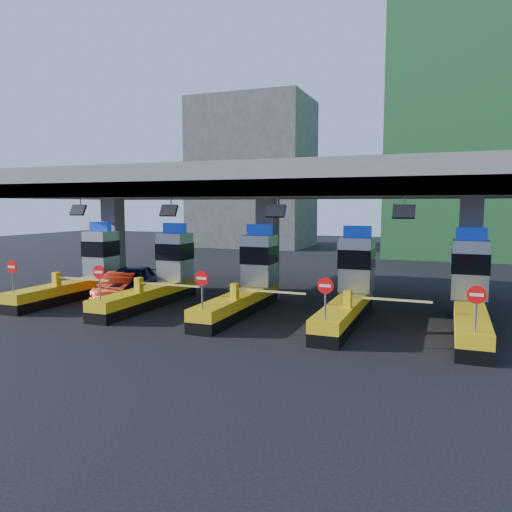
% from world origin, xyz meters
% --- Properties ---
extents(ground, '(120.00, 120.00, 0.00)m').
position_xyz_m(ground, '(0.00, 0.00, 0.00)').
color(ground, black).
rests_on(ground, ground).
extents(toll_canopy, '(28.00, 12.09, 7.00)m').
position_xyz_m(toll_canopy, '(0.00, 2.87, 6.13)').
color(toll_canopy, slate).
rests_on(toll_canopy, ground).
extents(toll_lane_far_left, '(4.43, 8.00, 4.16)m').
position_xyz_m(toll_lane_far_left, '(-10.00, 0.28, 1.40)').
color(toll_lane_far_left, black).
rests_on(toll_lane_far_left, ground).
extents(toll_lane_left, '(4.43, 8.00, 4.16)m').
position_xyz_m(toll_lane_left, '(-5.00, 0.28, 1.40)').
color(toll_lane_left, black).
rests_on(toll_lane_left, ground).
extents(toll_lane_center, '(4.43, 8.00, 4.16)m').
position_xyz_m(toll_lane_center, '(0.00, 0.28, 1.40)').
color(toll_lane_center, black).
rests_on(toll_lane_center, ground).
extents(toll_lane_right, '(4.43, 8.00, 4.16)m').
position_xyz_m(toll_lane_right, '(5.00, 0.28, 1.40)').
color(toll_lane_right, black).
rests_on(toll_lane_right, ground).
extents(toll_lane_far_right, '(4.43, 8.00, 4.16)m').
position_xyz_m(toll_lane_far_right, '(10.00, 0.28, 1.40)').
color(toll_lane_far_right, black).
rests_on(toll_lane_far_right, ground).
extents(bg_building_scaffold, '(18.00, 12.00, 28.00)m').
position_xyz_m(bg_building_scaffold, '(12.00, 32.00, 14.00)').
color(bg_building_scaffold, '#1E5926').
rests_on(bg_building_scaffold, ground).
extents(bg_building_concrete, '(14.00, 10.00, 18.00)m').
position_xyz_m(bg_building_concrete, '(-14.00, 36.00, 9.00)').
color(bg_building_concrete, '#4C4C49').
rests_on(bg_building_concrete, ground).
extents(van, '(3.47, 5.72, 1.82)m').
position_xyz_m(van, '(-7.26, 0.79, 0.91)').
color(van, black).
rests_on(van, ground).
extents(red_car, '(2.89, 4.88, 1.52)m').
position_xyz_m(red_car, '(-7.36, 0.04, 0.76)').
color(red_car, '#A1200C').
rests_on(red_car, ground).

